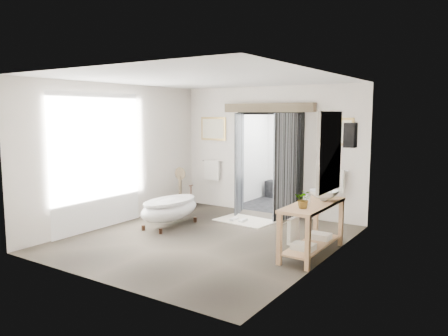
{
  "coord_description": "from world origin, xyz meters",
  "views": [
    {
      "loc": [
        4.57,
        -6.35,
        2.29
      ],
      "look_at": [
        0.0,
        0.6,
        1.25
      ],
      "focal_mm": 35.0,
      "sensor_mm": 36.0,
      "label": 1
    }
  ],
  "objects": [
    {
      "name": "ground_plane",
      "position": [
        0.0,
        0.0,
        0.0
      ],
      "size": [
        5.0,
        5.0,
        0.0
      ],
      "primitive_type": "plane",
      "color": "brown"
    },
    {
      "name": "room_shell",
      "position": [
        -0.04,
        -0.12,
        1.86
      ],
      "size": [
        4.52,
        5.02,
        2.91
      ],
      "color": "beige",
      "rests_on": "ground_plane"
    },
    {
      "name": "shower_room",
      "position": [
        0.0,
        3.99,
        0.91
      ],
      "size": [
        2.22,
        2.01,
        2.51
      ],
      "color": "black",
      "rests_on": "ground_plane"
    },
    {
      "name": "back_wall_dressing",
      "position": [
        0.0,
        2.32,
        1.56
      ],
      "size": [
        3.82,
        0.79,
        2.52
      ],
      "color": "black",
      "rests_on": "ground_plane"
    },
    {
      "name": "clawfoot_tub",
      "position": [
        -1.14,
        0.32,
        0.37
      ],
      "size": [
        0.69,
        1.54,
        0.75
      ],
      "color": "#3A2318",
      "rests_on": "ground_plane"
    },
    {
      "name": "vanity",
      "position": [
        1.95,
        0.2,
        0.51
      ],
      "size": [
        0.57,
        1.6,
        0.85
      ],
      "color": "tan",
      "rests_on": "ground_plane"
    },
    {
      "name": "pedestal_mirror",
      "position": [
        -1.89,
        1.59,
        0.45
      ],
      "size": [
        0.31,
        0.2,
        1.04
      ],
      "color": "brown",
      "rests_on": "ground_plane"
    },
    {
      "name": "rug",
      "position": [
        -0.08,
        1.55,
        0.01
      ],
      "size": [
        1.28,
        0.93,
        0.01
      ],
      "primitive_type": "cube",
      "rotation": [
        0.0,
        0.0,
        -0.11
      ],
      "color": "silver",
      "rests_on": "ground_plane"
    },
    {
      "name": "slippers",
      "position": [
        -0.17,
        1.43,
        0.04
      ],
      "size": [
        0.32,
        0.24,
        0.05
      ],
      "color": "silver",
      "rests_on": "rug"
    },
    {
      "name": "basin",
      "position": [
        2.03,
        0.54,
        0.94
      ],
      "size": [
        0.62,
        0.62,
        0.17
      ],
      "primitive_type": "imported",
      "rotation": [
        0.0,
        0.0,
        -0.26
      ],
      "color": "white",
      "rests_on": "vanity"
    },
    {
      "name": "plant",
      "position": [
        1.99,
        -0.21,
        0.99
      ],
      "size": [
        0.3,
        0.28,
        0.29
      ],
      "primitive_type": "imported",
      "rotation": [
        0.0,
        0.0,
        0.23
      ],
      "color": "gray",
      "rests_on": "vanity"
    },
    {
      "name": "soap_bottle_a",
      "position": [
        1.89,
        0.16,
        0.94
      ],
      "size": [
        0.09,
        0.09,
        0.18
      ],
      "primitive_type": "imported",
      "rotation": [
        0.0,
        0.0,
        -0.04
      ],
      "color": "gray",
      "rests_on": "vanity"
    },
    {
      "name": "soap_bottle_b",
      "position": [
        1.94,
        0.79,
        0.92
      ],
      "size": [
        0.14,
        0.14,
        0.15
      ],
      "primitive_type": "imported",
      "rotation": [
        0.0,
        0.0,
        -0.25
      ],
      "color": "gray",
      "rests_on": "vanity"
    }
  ]
}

